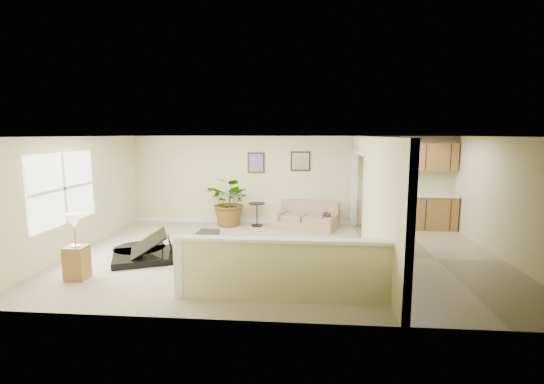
# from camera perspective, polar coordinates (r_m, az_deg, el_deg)

# --- Properties ---
(floor) EXTENTS (9.00, 9.00, 0.00)m
(floor) POSITION_cam_1_polar(r_m,az_deg,el_deg) (8.46, 1.67, -9.16)
(floor) COLOR tan
(floor) RESTS_ON ground
(back_wall) EXTENTS (9.00, 0.04, 2.50)m
(back_wall) POSITION_cam_1_polar(r_m,az_deg,el_deg) (11.14, 2.57, 1.67)
(back_wall) COLOR beige
(back_wall) RESTS_ON floor
(front_wall) EXTENTS (9.00, 0.04, 2.50)m
(front_wall) POSITION_cam_1_polar(r_m,az_deg,el_deg) (5.24, -0.13, -5.96)
(front_wall) COLOR beige
(front_wall) RESTS_ON floor
(left_wall) EXTENTS (0.04, 6.00, 2.50)m
(left_wall) POSITION_cam_1_polar(r_m,az_deg,el_deg) (9.54, -26.39, -0.32)
(left_wall) COLOR beige
(left_wall) RESTS_ON floor
(right_wall) EXTENTS (0.04, 6.00, 2.50)m
(right_wall) POSITION_cam_1_polar(r_m,az_deg,el_deg) (9.11, 31.26, -1.04)
(right_wall) COLOR beige
(right_wall) RESTS_ON floor
(ceiling) EXTENTS (9.00, 6.00, 0.04)m
(ceiling) POSITION_cam_1_polar(r_m,az_deg,el_deg) (8.07, 1.75, 8.03)
(ceiling) COLOR white
(ceiling) RESTS_ON back_wall
(kitchen_vinyl) EXTENTS (2.70, 6.00, 0.01)m
(kitchen_vinyl) POSITION_cam_1_polar(r_m,az_deg,el_deg) (8.87, 22.71, -8.96)
(kitchen_vinyl) COLOR #998D67
(kitchen_vinyl) RESTS_ON floor
(interior_partition) EXTENTS (0.18, 5.99, 2.50)m
(interior_partition) POSITION_cam_1_polar(r_m,az_deg,el_deg) (8.52, 13.98, -0.84)
(interior_partition) COLOR beige
(interior_partition) RESTS_ON floor
(pony_half_wall) EXTENTS (3.42, 0.22, 1.00)m
(pony_half_wall) POSITION_cam_1_polar(r_m,az_deg,el_deg) (6.11, 1.17, -11.01)
(pony_half_wall) COLOR beige
(pony_half_wall) RESTS_ON floor
(left_window) EXTENTS (0.05, 2.15, 1.45)m
(left_window) POSITION_cam_1_polar(r_m,az_deg,el_deg) (9.09, -28.01, 0.45)
(left_window) COLOR white
(left_window) RESTS_ON left_wall
(wall_art_left) EXTENTS (0.48, 0.04, 0.58)m
(wall_art_left) POSITION_cam_1_polar(r_m,az_deg,el_deg) (11.14, -2.32, 4.26)
(wall_art_left) COLOR #352013
(wall_art_left) RESTS_ON back_wall
(wall_mirror) EXTENTS (0.55, 0.04, 0.55)m
(wall_mirror) POSITION_cam_1_polar(r_m,az_deg,el_deg) (11.05, 4.14, 4.47)
(wall_mirror) COLOR #352013
(wall_mirror) RESTS_ON back_wall
(kitchen_cabinets) EXTENTS (2.36, 0.65, 2.33)m
(kitchen_cabinets) POSITION_cam_1_polar(r_m,az_deg,el_deg) (11.26, 18.95, -0.66)
(kitchen_cabinets) COLOR olive
(kitchen_cabinets) RESTS_ON floor
(piano) EXTENTS (1.82, 1.79, 1.21)m
(piano) POSITION_cam_1_polar(r_m,az_deg,el_deg) (8.58, -17.77, -5.80)
(piano) COLOR black
(piano) RESTS_ON floor
(piano_bench) EXTENTS (0.41, 0.80, 0.53)m
(piano_bench) POSITION_cam_1_polar(r_m,az_deg,el_deg) (8.33, -9.53, -7.64)
(piano_bench) COLOR black
(piano_bench) RESTS_ON floor
(loveseat) EXTENTS (1.95, 1.45, 0.95)m
(loveseat) POSITION_cam_1_polar(r_m,az_deg,el_deg) (10.82, 4.88, -3.32)
(loveseat) COLOR tan
(loveseat) RESTS_ON floor
(accent_table) EXTENTS (0.45, 0.45, 0.65)m
(accent_table) POSITION_cam_1_polar(r_m,az_deg,el_deg) (11.00, -2.19, -2.80)
(accent_table) COLOR black
(accent_table) RESTS_ON floor
(palm_plant) EXTENTS (1.58, 1.50, 1.38)m
(palm_plant) POSITION_cam_1_polar(r_m,az_deg,el_deg) (11.03, -5.99, -1.43)
(palm_plant) COLOR black
(palm_plant) RESTS_ON floor
(small_plant) EXTENTS (0.38, 0.38, 0.54)m
(small_plant) POSITION_cam_1_polar(r_m,az_deg,el_deg) (10.43, 7.85, -4.55)
(small_plant) COLOR black
(small_plant) RESTS_ON floor
(lamp_stand) EXTENTS (0.35, 0.35, 1.18)m
(lamp_stand) POSITION_cam_1_polar(r_m,az_deg,el_deg) (7.81, -26.50, -7.73)
(lamp_stand) COLOR olive
(lamp_stand) RESTS_ON floor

